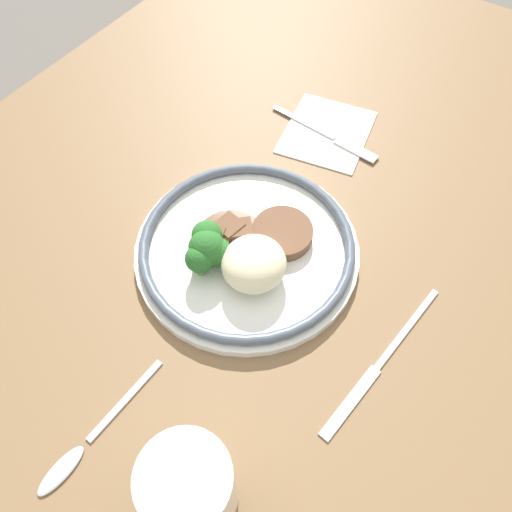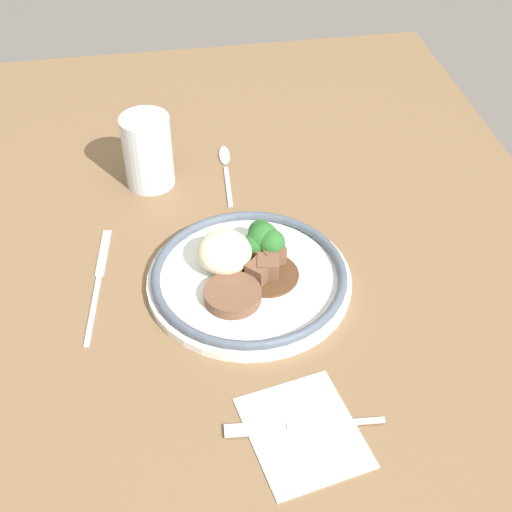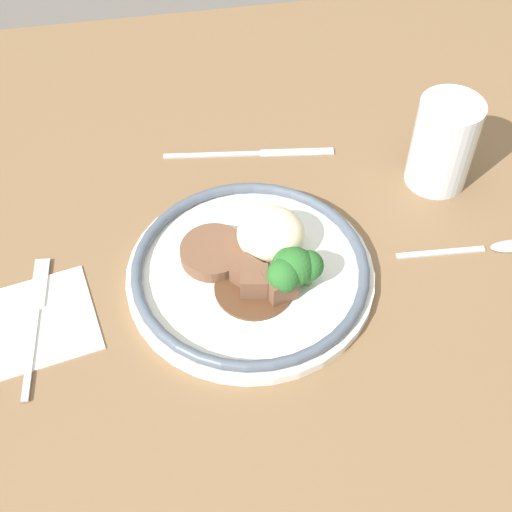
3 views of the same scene
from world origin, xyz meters
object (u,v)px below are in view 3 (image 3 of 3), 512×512
object	(u,v)px
plate	(254,267)
fork	(36,311)
juice_glass	(442,148)
spoon	(496,247)
knife	(256,154)

from	to	relation	value
plate	fork	world-z (taller)	plate
plate	juice_glass	bearing A→B (deg)	24.91
plate	spoon	distance (m)	0.27
juice_glass	fork	distance (m)	0.49
juice_glass	fork	size ratio (longest dim) A/B	0.65
fork	knife	world-z (taller)	fork
spoon	knife	bearing A→B (deg)	143.47
juice_glass	knife	distance (m)	0.23
knife	juice_glass	bearing A→B (deg)	-13.97
knife	spoon	xyz separation A→B (m)	(0.24, -0.20, 0.00)
fork	knife	bearing A→B (deg)	-48.27
plate	juice_glass	distance (m)	0.27
plate	fork	xyz separation A→B (m)	(-0.23, -0.01, -0.01)
juice_glass	fork	xyz separation A→B (m)	(-0.47, -0.12, -0.05)
knife	spoon	bearing A→B (deg)	-32.71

